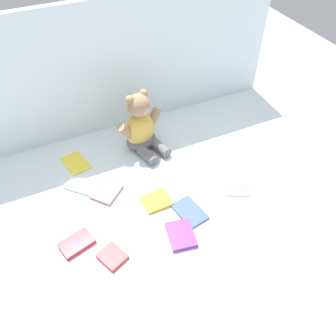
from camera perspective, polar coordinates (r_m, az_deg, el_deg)
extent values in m
plane|color=silver|center=(1.57, -1.37, -0.15)|extent=(3.20, 3.20, 0.00)
cube|color=white|center=(1.68, -7.23, 16.28)|extent=(1.53, 0.03, 0.62)
ellipsoid|color=#E5B24C|center=(1.63, -4.64, 6.32)|extent=(0.17, 0.14, 0.19)
ellipsoid|color=slate|center=(1.67, -4.41, 4.62)|extent=(0.18, 0.16, 0.07)
sphere|color=#9E7F5B|center=(1.55, -4.82, 10.20)|extent=(0.13, 0.13, 0.11)
ellipsoid|color=tan|center=(1.53, -3.90, 9.32)|extent=(0.05, 0.04, 0.03)
sphere|color=#9E7F5B|center=(1.52, -6.29, 11.05)|extent=(0.05, 0.05, 0.04)
sphere|color=#9E7F5B|center=(1.55, -4.04, 12.09)|extent=(0.05, 0.05, 0.04)
cylinder|color=#9E7F5B|center=(1.58, -6.84, 5.97)|extent=(0.09, 0.06, 0.10)
cylinder|color=#9E7F5B|center=(1.65, -2.43, 8.23)|extent=(0.09, 0.06, 0.10)
cylinder|color=slate|center=(1.60, -3.41, 2.07)|extent=(0.07, 0.11, 0.05)
cylinder|color=slate|center=(1.64, -1.24, 3.30)|extent=(0.07, 0.11, 0.05)
cube|color=#3D57B7|center=(1.41, 3.58, -7.17)|extent=(0.12, 0.15, 0.01)
cube|color=#B87A83|center=(1.51, 11.25, -3.46)|extent=(0.14, 0.12, 0.01)
cube|color=yellow|center=(1.65, -14.90, 0.85)|extent=(0.12, 0.15, 0.01)
cube|color=#BC708A|center=(1.49, -10.02, -3.85)|extent=(0.15, 0.15, 0.01)
cube|color=purple|center=(1.34, 2.14, -10.88)|extent=(0.12, 0.14, 0.02)
cube|color=yellow|center=(1.44, -1.88, -5.40)|extent=(0.11, 0.10, 0.02)
cube|color=red|center=(1.36, -14.73, -11.87)|extent=(0.14, 0.11, 0.02)
cube|color=white|center=(1.54, -14.06, -2.90)|extent=(0.14, 0.14, 0.01)
cube|color=red|center=(1.30, -9.12, -14.11)|extent=(0.11, 0.12, 0.02)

